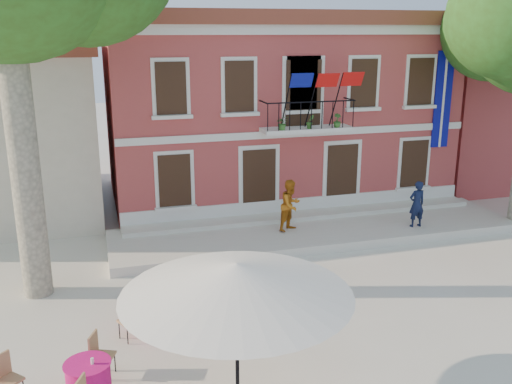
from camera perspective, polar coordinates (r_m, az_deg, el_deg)
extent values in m
plane|color=beige|center=(15.40, 5.27, -10.49)|extent=(90.00, 90.00, 0.00)
cube|color=#AD403E|center=(24.13, 1.26, 7.96)|extent=(13.00, 8.00, 7.00)
cube|color=brown|center=(23.91, 1.32, 16.90)|extent=(13.50, 8.50, 0.50)
cube|color=silver|center=(20.17, 4.81, 15.91)|extent=(13.30, 0.35, 0.35)
cube|color=silver|center=(19.98, 5.10, 6.25)|extent=(3.20, 0.90, 0.15)
cube|color=black|center=(19.47, 5.60, 8.96)|extent=(3.20, 0.04, 0.04)
cube|color=#0C0F88|center=(22.82, 18.18, 8.76)|extent=(0.70, 0.05, 3.60)
cube|color=navy|center=(18.75, 3.46, 11.04)|extent=(0.76, 0.27, 0.47)
cube|color=red|center=(19.07, 6.06, 11.07)|extent=(0.76, 0.29, 0.47)
cube|color=red|center=(19.43, 8.56, 11.07)|extent=(0.76, 0.27, 0.47)
imported|color=#26591E|center=(19.31, 2.66, 6.91)|extent=(0.43, 0.37, 0.48)
imported|color=#26591E|center=(19.66, 5.44, 7.01)|extent=(0.26, 0.21, 0.48)
imported|color=#26591E|center=(20.04, 8.12, 7.09)|extent=(0.27, 0.27, 0.48)
cube|color=#AD403E|center=(30.80, 22.68, 7.54)|extent=(9.00, 9.00, 6.00)
cube|color=brown|center=(30.57, 23.33, 13.47)|extent=(9.40, 9.40, 0.40)
cube|color=silver|center=(19.79, 6.06, -3.91)|extent=(14.00, 3.40, 0.30)
cylinder|color=#A59E84|center=(15.45, -22.27, 3.79)|extent=(0.75, 0.75, 7.80)
cylinder|color=black|center=(10.51, -1.89, -15.60)|extent=(0.07, 0.07, 2.67)
cone|color=white|center=(9.86, -1.97, -8.69)|extent=(4.06, 4.06, 0.59)
imported|color=#0F1734|center=(20.21, 15.78, -1.16)|extent=(0.61, 0.42, 1.61)
imported|color=#BF6816|center=(19.12, 3.49, -1.32)|extent=(1.07, 1.01, 1.75)
cylinder|color=#D01371|center=(13.99, -9.91, -11.82)|extent=(0.84, 0.84, 0.75)
cylinder|color=#D01371|center=(13.82, -9.98, -10.40)|extent=(0.90, 0.90, 0.02)
cube|color=tan|center=(13.59, -12.57, -12.38)|extent=(0.57, 0.57, 0.95)
cube|color=tan|center=(14.33, -7.44, -10.55)|extent=(0.57, 0.57, 0.95)
cylinder|color=#D01371|center=(11.88, -16.39, -17.71)|extent=(0.84, 0.84, 0.75)
cylinder|color=#D01371|center=(11.67, -16.54, -16.13)|extent=(0.90, 0.90, 0.02)
cube|color=tan|center=(12.40, -15.04, -15.49)|extent=(0.55, 0.55, 0.95)
cube|color=tan|center=(12.24, -23.50, -16.81)|extent=(0.59, 0.59, 0.95)
cylinder|color=#D01371|center=(14.06, -5.17, -11.48)|extent=(0.84, 0.84, 0.75)
cylinder|color=#D01371|center=(13.89, -5.20, -10.06)|extent=(0.90, 0.90, 0.02)
cube|color=tan|center=(13.90, -8.26, -11.47)|extent=(0.43, 0.43, 0.95)
cube|color=tan|center=(13.53, -2.98, -12.12)|extent=(0.58, 0.58, 0.95)
cube|color=tan|center=(14.66, -4.28, -9.82)|extent=(0.57, 0.57, 0.95)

